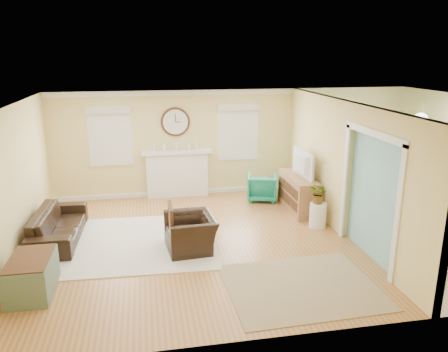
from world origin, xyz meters
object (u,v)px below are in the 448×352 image
(green_chair, at_px, (262,187))
(credenza, at_px, (298,193))
(dining_table, at_px, (422,215))
(eames_chair, at_px, (191,233))
(sofa, at_px, (58,225))

(green_chair, height_order, credenza, credenza)
(credenza, bearing_deg, dining_table, -38.31)
(eames_chair, bearing_deg, dining_table, 85.27)
(sofa, relative_size, green_chair, 2.90)
(green_chair, bearing_deg, sofa, 35.20)
(sofa, xyz_separation_m, dining_table, (7.08, -0.87, 0.03))
(credenza, relative_size, dining_table, 0.78)
(sofa, bearing_deg, green_chair, -68.91)
(green_chair, distance_m, dining_table, 3.59)
(dining_table, bearing_deg, eames_chair, 85.49)
(eames_chair, bearing_deg, green_chair, 135.85)
(eames_chair, height_order, dining_table, dining_table)
(eames_chair, xyz_separation_m, dining_table, (4.64, -0.00, 0.01))
(green_chair, bearing_deg, credenza, 141.73)
(sofa, xyz_separation_m, eames_chair, (2.44, -0.86, 0.02))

